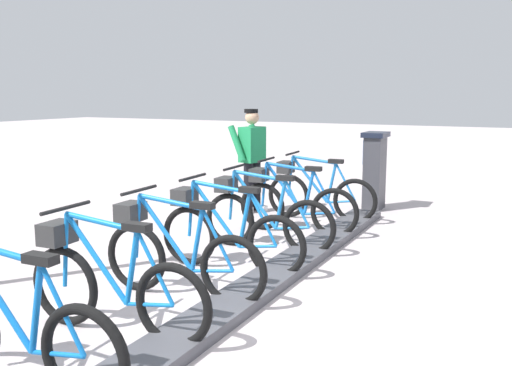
{
  "coord_description": "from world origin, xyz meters",
  "views": [
    {
      "loc": [
        -2.34,
        3.92,
        1.91
      ],
      "look_at": [
        0.5,
        -1.68,
        0.9
      ],
      "focal_mm": 39.34,
      "sensor_mm": 36.0,
      "label": 1
    }
  ],
  "objects_px": {
    "bike_docked_3": "(225,232)",
    "bike_docked_6": "(11,325)",
    "bike_docked_4": "(176,253)",
    "bike_docked_2": "(263,215)",
    "bike_docked_5": "(108,283)",
    "worker_near_rack": "(252,156)",
    "payment_kiosk": "(374,169)",
    "bike_docked_1": "(292,202)",
    "bike_docked_0": "(316,192)"
  },
  "relations": [
    {
      "from": "payment_kiosk",
      "to": "bike_docked_0",
      "type": "height_order",
      "value": "payment_kiosk"
    },
    {
      "from": "payment_kiosk",
      "to": "bike_docked_6",
      "type": "relative_size",
      "value": 0.74
    },
    {
      "from": "payment_kiosk",
      "to": "bike_docked_4",
      "type": "relative_size",
      "value": 0.74
    },
    {
      "from": "bike_docked_0",
      "to": "bike_docked_1",
      "type": "height_order",
      "value": "same"
    },
    {
      "from": "payment_kiosk",
      "to": "bike_docked_0",
      "type": "xyz_separation_m",
      "value": [
        0.57,
        1.16,
        -0.24
      ]
    },
    {
      "from": "bike_docked_3",
      "to": "bike_docked_4",
      "type": "xyz_separation_m",
      "value": [
        0.0,
        0.92,
        0.0
      ]
    },
    {
      "from": "bike_docked_1",
      "to": "bike_docked_3",
      "type": "bearing_deg",
      "value": 90.0
    },
    {
      "from": "bike_docked_3",
      "to": "bike_docked_4",
      "type": "relative_size",
      "value": 1.0
    },
    {
      "from": "payment_kiosk",
      "to": "bike_docked_1",
      "type": "xyz_separation_m",
      "value": [
        0.57,
        2.09,
        -0.24
      ]
    },
    {
      "from": "bike_docked_0",
      "to": "bike_docked_4",
      "type": "xyz_separation_m",
      "value": [
        0.0,
        3.69,
        0.0
      ]
    },
    {
      "from": "bike_docked_4",
      "to": "worker_near_rack",
      "type": "xyz_separation_m",
      "value": [
        1.13,
        -3.74,
        0.48
      ]
    },
    {
      "from": "bike_docked_1",
      "to": "worker_near_rack",
      "type": "xyz_separation_m",
      "value": [
        1.13,
        -0.97,
        0.48
      ]
    },
    {
      "from": "payment_kiosk",
      "to": "bike_docked_2",
      "type": "height_order",
      "value": "payment_kiosk"
    },
    {
      "from": "bike_docked_2",
      "to": "payment_kiosk",
      "type": "bearing_deg",
      "value": -100.76
    },
    {
      "from": "bike_docked_3",
      "to": "bike_docked_6",
      "type": "bearing_deg",
      "value": 90.0
    },
    {
      "from": "bike_docked_0",
      "to": "bike_docked_6",
      "type": "bearing_deg",
      "value": 90.0
    },
    {
      "from": "bike_docked_2",
      "to": "bike_docked_5",
      "type": "height_order",
      "value": "same"
    },
    {
      "from": "payment_kiosk",
      "to": "bike_docked_4",
      "type": "xyz_separation_m",
      "value": [
        0.57,
        4.85,
        -0.24
      ]
    },
    {
      "from": "bike_docked_3",
      "to": "worker_near_rack",
      "type": "distance_m",
      "value": 3.07
    },
    {
      "from": "bike_docked_2",
      "to": "worker_near_rack",
      "type": "height_order",
      "value": "worker_near_rack"
    },
    {
      "from": "bike_docked_1",
      "to": "bike_docked_5",
      "type": "distance_m",
      "value": 3.69
    },
    {
      "from": "bike_docked_2",
      "to": "bike_docked_3",
      "type": "xyz_separation_m",
      "value": [
        0.0,
        0.92,
        0.0
      ]
    },
    {
      "from": "bike_docked_2",
      "to": "worker_near_rack",
      "type": "xyz_separation_m",
      "value": [
        1.13,
        -1.9,
        0.48
      ]
    },
    {
      "from": "bike_docked_0",
      "to": "worker_near_rack",
      "type": "xyz_separation_m",
      "value": [
        1.13,
        -0.05,
        0.48
      ]
    },
    {
      "from": "bike_docked_2",
      "to": "bike_docked_6",
      "type": "height_order",
      "value": "same"
    },
    {
      "from": "bike_docked_3",
      "to": "bike_docked_5",
      "type": "relative_size",
      "value": 1.0
    },
    {
      "from": "worker_near_rack",
      "to": "bike_docked_0",
      "type": "bearing_deg",
      "value": 177.46
    },
    {
      "from": "bike_docked_0",
      "to": "bike_docked_2",
      "type": "distance_m",
      "value": 1.85
    },
    {
      "from": "payment_kiosk",
      "to": "bike_docked_6",
      "type": "xyz_separation_m",
      "value": [
        0.57,
        6.7,
        -0.24
      ]
    },
    {
      "from": "bike_docked_3",
      "to": "worker_near_rack",
      "type": "relative_size",
      "value": 1.04
    },
    {
      "from": "bike_docked_0",
      "to": "bike_docked_2",
      "type": "bearing_deg",
      "value": 90.0
    },
    {
      "from": "bike_docked_6",
      "to": "bike_docked_1",
      "type": "bearing_deg",
      "value": -90.0
    },
    {
      "from": "payment_kiosk",
      "to": "bike_docked_5",
      "type": "height_order",
      "value": "payment_kiosk"
    },
    {
      "from": "bike_docked_1",
      "to": "bike_docked_3",
      "type": "relative_size",
      "value": 1.0
    },
    {
      "from": "bike_docked_3",
      "to": "bike_docked_6",
      "type": "distance_m",
      "value": 2.77
    },
    {
      "from": "bike_docked_2",
      "to": "bike_docked_0",
      "type": "bearing_deg",
      "value": -90.0
    },
    {
      "from": "bike_docked_6",
      "to": "worker_near_rack",
      "type": "relative_size",
      "value": 1.04
    },
    {
      "from": "worker_near_rack",
      "to": "bike_docked_6",
      "type": "bearing_deg",
      "value": 101.43
    },
    {
      "from": "payment_kiosk",
      "to": "bike_docked_1",
      "type": "distance_m",
      "value": 2.18
    },
    {
      "from": "payment_kiosk",
      "to": "bike_docked_1",
      "type": "bearing_deg",
      "value": 74.67
    },
    {
      "from": "bike_docked_6",
      "to": "worker_near_rack",
      "type": "xyz_separation_m",
      "value": [
        1.13,
        -5.59,
        0.48
      ]
    },
    {
      "from": "bike_docked_0",
      "to": "bike_docked_1",
      "type": "distance_m",
      "value": 0.92
    },
    {
      "from": "bike_docked_0",
      "to": "bike_docked_6",
      "type": "relative_size",
      "value": 1.0
    },
    {
      "from": "bike_docked_6",
      "to": "bike_docked_0",
      "type": "bearing_deg",
      "value": -90.0
    },
    {
      "from": "bike_docked_2",
      "to": "bike_docked_1",
      "type": "bearing_deg",
      "value": -90.0
    },
    {
      "from": "bike_docked_0",
      "to": "bike_docked_3",
      "type": "xyz_separation_m",
      "value": [
        0.0,
        2.77,
        0.0
      ]
    },
    {
      "from": "bike_docked_0",
      "to": "bike_docked_2",
      "type": "height_order",
      "value": "same"
    },
    {
      "from": "payment_kiosk",
      "to": "bike_docked_3",
      "type": "height_order",
      "value": "payment_kiosk"
    },
    {
      "from": "payment_kiosk",
      "to": "bike_docked_2",
      "type": "relative_size",
      "value": 0.74
    },
    {
      "from": "bike_docked_1",
      "to": "bike_docked_4",
      "type": "height_order",
      "value": "same"
    }
  ]
}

